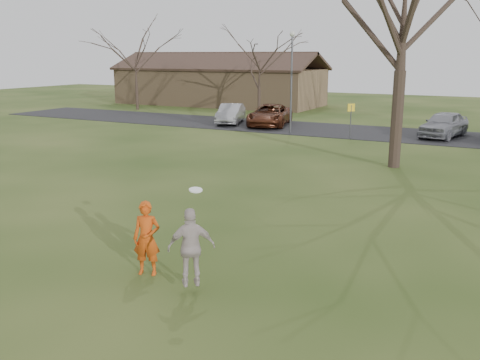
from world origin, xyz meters
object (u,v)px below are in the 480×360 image
car_2 (270,115)px  building (219,85)px  car_1 (231,114)px  big_tree (405,2)px  car_4 (444,124)px  lamp_post (292,70)px  catching_play (191,247)px  player_defender (147,238)px

car_2 → building: bearing=119.0°
car_1 → big_tree: big_tree is taller
car_2 → building: building is taller
car_4 → lamp_post: (-8.84, -2.53, 3.16)m
building → car_4: bearing=-29.6°
car_1 → catching_play: (12.50, -24.80, 0.28)m
car_1 → building: size_ratio=0.21×
player_defender → car_2: size_ratio=0.32×
car_1 → catching_play: bearing=-80.7°
car_1 → building: 15.68m
player_defender → car_1: (-11.06, 24.41, -0.11)m
lamp_post → big_tree: size_ratio=0.45×
car_2 → catching_play: catching_play is taller
car_1 → car_2: 2.99m
catching_play → car_2: bearing=110.8°
car_1 → car_4: size_ratio=0.94×
car_2 → car_4: 11.43m
car_4 → big_tree: big_tree is taller
big_tree → lamp_post: bearing=136.8°
car_1 → big_tree: bearing=-53.4°
car_1 → car_2: size_ratio=0.80×
car_2 → catching_play: 26.76m
car_4 → building: bearing=163.1°
car_1 → car_2: car_2 is taller
building → lamp_post: 20.99m
building → catching_play: bearing=-61.1°
car_2 → car_4: bearing=-12.5°
car_2 → building: size_ratio=0.26×
car_2 → lamp_post: bearing=-57.0°
player_defender → building: bearing=97.9°
catching_play → lamp_post: size_ratio=0.34×
catching_play → big_tree: big_tree is taller
car_2 → building: 17.30m
catching_play → big_tree: (1.07, 14.96, 5.98)m
building → big_tree: bearing=-46.3°
player_defender → big_tree: (2.50, 14.57, 6.15)m
car_4 → big_tree: bearing=-82.1°
lamp_post → big_tree: (8.00, -7.50, 3.03)m
catching_play → lamp_post: lamp_post is taller
player_defender → car_1: size_ratio=0.40×
catching_play → lamp_post: 23.69m
player_defender → lamp_post: size_ratio=0.27×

